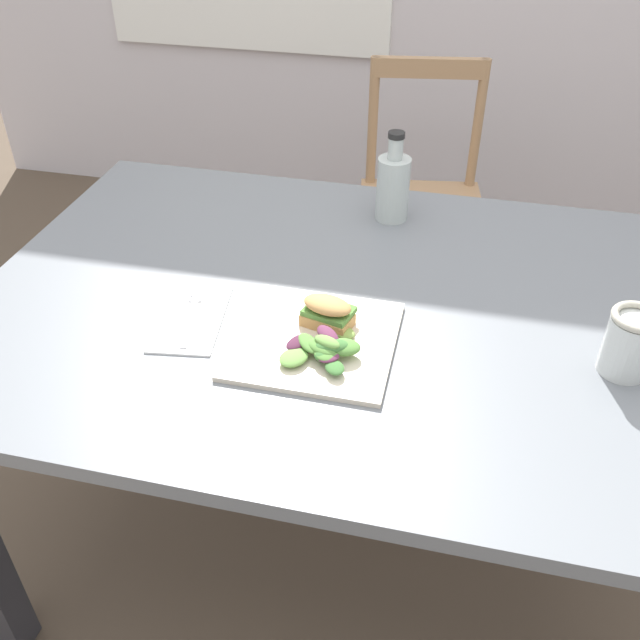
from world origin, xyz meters
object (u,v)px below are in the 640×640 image
at_px(fork_on_napkin, 192,311).
at_px(dining_table, 343,344).
at_px(chair_wooden_far, 421,202).
at_px(mason_jar_iced_tea, 629,346).
at_px(sandwich_half_front, 328,312).
at_px(plate_lunch, 315,340).
at_px(bottle_cold_brew, 393,190).

bearing_deg(fork_on_napkin, dining_table, 21.50).
distance_m(chair_wooden_far, mason_jar_iced_tea, 1.24).
bearing_deg(fork_on_napkin, sandwich_half_front, 2.57).
bearing_deg(sandwich_half_front, plate_lunch, -106.96).
relative_size(dining_table, chair_wooden_far, 1.63).
bearing_deg(mason_jar_iced_tea, bottle_cold_brew, 136.11).
bearing_deg(bottle_cold_brew, mason_jar_iced_tea, -43.89).
bearing_deg(chair_wooden_far, fork_on_napkin, -106.03).
bearing_deg(plate_lunch, bottle_cold_brew, 82.67).
bearing_deg(dining_table, fork_on_napkin, -158.50).
bearing_deg(plate_lunch, chair_wooden_far, 86.04).
xyz_separation_m(chair_wooden_far, fork_on_napkin, (-0.32, -1.12, 0.30)).
height_order(plate_lunch, bottle_cold_brew, bottle_cold_brew).
distance_m(chair_wooden_far, sandwich_half_front, 1.16).
height_order(dining_table, plate_lunch, plate_lunch).
bearing_deg(sandwich_half_front, bottle_cold_brew, 83.64).
distance_m(chair_wooden_far, fork_on_napkin, 1.20).
xyz_separation_m(dining_table, fork_on_napkin, (-0.27, -0.11, 0.11)).
xyz_separation_m(bottle_cold_brew, mason_jar_iced_tea, (0.46, -0.44, -0.02)).
distance_m(plate_lunch, mason_jar_iced_tea, 0.52).
bearing_deg(bottle_cold_brew, chair_wooden_far, 88.50).
bearing_deg(dining_table, plate_lunch, -100.43).
distance_m(chair_wooden_far, plate_lunch, 1.19).
height_order(sandwich_half_front, fork_on_napkin, sandwich_half_front).
bearing_deg(plate_lunch, sandwich_half_front, 73.04).
distance_m(fork_on_napkin, bottle_cold_brew, 0.55).
bearing_deg(sandwich_half_front, fork_on_napkin, -177.43).
bearing_deg(dining_table, mason_jar_iced_tea, -10.48).
relative_size(fork_on_napkin, mason_jar_iced_tea, 1.58).
height_order(dining_table, sandwich_half_front, sandwich_half_front).
xyz_separation_m(plate_lunch, fork_on_napkin, (-0.24, 0.03, 0.00)).
relative_size(dining_table, mason_jar_iced_tea, 12.21).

